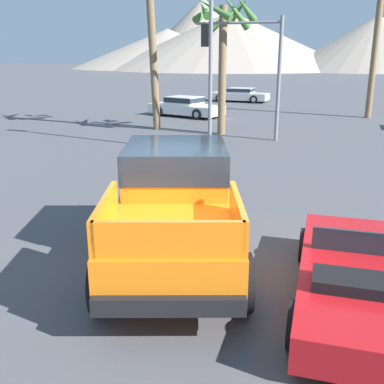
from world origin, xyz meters
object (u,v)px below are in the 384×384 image
Objects in this scene: parked_car_white at (185,106)px; street_lamp_post at (211,22)px; palm_tree_tall at (224,30)px; parked_car_silver at (240,95)px; orange_pickup_truck at (175,199)px; palm_tree_short at (153,5)px; red_convertible_car at (362,281)px; traffic_light_main at (245,55)px.

parked_car_white is 0.62× the size of street_lamp_post.
parked_car_silver is at bearing 98.41° from palm_tree_tall.
parked_car_white is 1.05× the size of parked_car_silver.
orange_pickup_truck reaches higher than parked_car_silver.
parked_car_white is at bearing 177.06° from parked_car_silver.
palm_tree_tall is at bearing 50.11° from parked_car_white.
palm_tree_short is at bearing 95.55° from orange_pickup_truck.
orange_pickup_truck is 0.85× the size of palm_tree_tall.
parked_car_white reaches higher than red_convertible_car.
parked_car_silver is 16.87m from traffic_light_main.
palm_tree_tall is (-1.16, 0.89, 1.03)m from traffic_light_main.
parked_car_silver is (-4.69, 28.78, -0.57)m from orange_pickup_truck.
parked_car_white is 7.81m from palm_tree_tall.
traffic_light_main is at bearing 53.56° from parked_car_white.
red_convertible_car is 30.57m from parked_car_silver.
street_lamp_post reaches higher than parked_car_silver.
palm_tree_short is at bearing -179.42° from parked_car_silver.
palm_tree_short is (-3.46, 0.27, 1.15)m from palm_tree_tall.
orange_pickup_truck is at bearing 165.56° from red_convertible_car.
parked_car_silver is 0.76× the size of palm_tree_tall.
palm_tree_short is (-9.06, 14.46, 5.38)m from red_convertible_car.
palm_tree_tall reaches higher than traffic_light_main.
orange_pickup_truck is at bearing -78.58° from street_lamp_post.
palm_tree_tall is at bearing -37.48° from traffic_light_main.
street_lamp_post reaches higher than orange_pickup_truck.
parked_car_white is at bearing 123.11° from palm_tree_tall.
red_convertible_car is 11.92m from street_lamp_post.
red_convertible_car is at bearing 42.04° from parked_car_white.
orange_pickup_truck is at bearing 95.72° from traffic_light_main.
red_convertible_car is at bearing -159.98° from parked_car_silver.
palm_tree_short is (-4.03, 4.54, 1.10)m from street_lamp_post.
traffic_light_main is (3.43, -16.24, 3.05)m from parked_car_silver.
traffic_light_main reaches higher than red_convertible_car.
parked_car_silver is at bearing 81.58° from orange_pickup_truck.
palm_tree_short is (-4.62, 1.16, 2.18)m from traffic_light_main.
palm_tree_short reaches higher than red_convertible_car.
red_convertible_car is 0.68× the size of palm_tree_tall.
parked_car_silver is (1.38, 9.75, -0.04)m from parked_car_white.
palm_tree_short is at bearing 120.96° from red_convertible_car.
palm_tree_short is at bearing 131.58° from street_lamp_post.
palm_tree_tall is at bearing 97.55° from street_lamp_post.
palm_tree_short is (0.19, -5.32, 5.19)m from parked_car_white.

